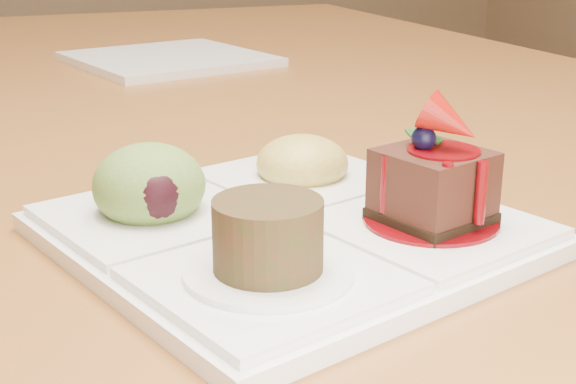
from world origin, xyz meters
name	(u,v)px	position (x,y,z in m)	size (l,w,h in m)	color
dining_table	(267,127)	(0.00, 0.00, 0.68)	(1.00, 1.80, 0.75)	brown
sampler_plate	(282,211)	(-0.19, -0.54, 0.77)	(0.33, 0.33, 0.10)	white
second_plate	(169,59)	(-0.09, 0.17, 0.76)	(0.26, 0.26, 0.01)	white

